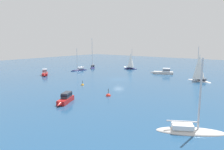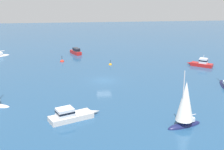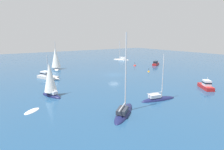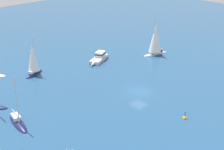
% 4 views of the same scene
% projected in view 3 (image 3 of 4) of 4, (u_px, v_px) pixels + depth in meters
% --- Properties ---
extents(ground_plane, '(160.00, 160.00, 0.00)m').
position_uv_depth(ground_plane, '(114.00, 75.00, 48.70)').
color(ground_plane, navy).
extents(launch, '(6.82, 4.12, 1.72)m').
position_uv_depth(launch, '(48.00, 76.00, 44.35)').
color(launch, silver).
rests_on(launch, ground).
extents(ketch, '(7.25, 5.30, 8.25)m').
position_uv_depth(ketch, '(121.00, 59.00, 79.18)').
color(ketch, silver).
rests_on(ketch, ground).
extents(launch_1, '(3.04, 4.80, 1.56)m').
position_uv_depth(launch_1, '(156.00, 63.00, 64.49)').
color(launch_1, '#B21E1E').
rests_on(launch_1, ground).
extents(sloop, '(4.86, 2.76, 7.57)m').
position_uv_depth(sloop, '(50.00, 82.00, 31.10)').
color(sloop, '#191E4C').
rests_on(sloop, ground).
extents(sloop_1, '(6.16, 3.30, 8.79)m').
position_uv_depth(sloop_1, '(56.00, 59.00, 56.17)').
color(sloop_1, white).
rests_on(sloop_1, ground).
extents(powerboat, '(4.93, 4.09, 2.39)m').
position_uv_depth(powerboat, '(206.00, 85.00, 36.01)').
color(powerboat, '#B21E1E').
rests_on(powerboat, ground).
extents(rib, '(2.46, 2.76, 0.37)m').
position_uv_depth(rib, '(32.00, 111.00, 25.25)').
color(rib, white).
rests_on(rib, ground).
extents(ketch_1, '(2.68, 6.37, 7.86)m').
position_uv_depth(ketch_1, '(158.00, 99.00, 29.69)').
color(ketch_1, '#191E4C').
rests_on(ketch_1, ground).
extents(yacht, '(5.74, 6.67, 11.07)m').
position_uv_depth(yacht, '(124.00, 112.00, 24.51)').
color(yacht, '#191E4C').
rests_on(yacht, ground).
extents(channel_buoy, '(0.64, 0.64, 1.36)m').
position_uv_depth(channel_buoy, '(149.00, 72.00, 52.78)').
color(channel_buoy, orange).
rests_on(channel_buoy, ground).
extents(mooring_buoy, '(0.88, 0.88, 1.75)m').
position_uv_depth(mooring_buoy, '(135.00, 66.00, 63.00)').
color(mooring_buoy, red).
rests_on(mooring_buoy, ground).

